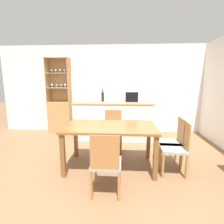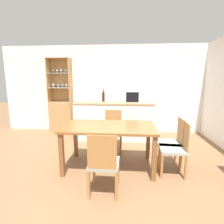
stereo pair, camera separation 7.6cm
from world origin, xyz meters
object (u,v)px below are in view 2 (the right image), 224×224
dining_chair_head_near (104,163)px  wine_bottle (103,97)px  dining_chair_side_right_near (175,148)px  display_cabinet (62,111)px  microwave (135,97)px  dining_chair_side_right_far (171,142)px  dining_chair_head_far (113,131)px  dining_table (109,131)px

dining_chair_head_near → wine_bottle: bearing=98.1°
dining_chair_side_right_near → wine_bottle: size_ratio=2.73×
display_cabinet → dining_chair_head_near: size_ratio=2.45×
microwave → wine_bottle: size_ratio=1.51×
dining_chair_head_near → dining_chair_side_right_far: bearing=39.7°
display_cabinet → dining_chair_side_right_near: display_cabinet is taller
dining_chair_side_right_far → wine_bottle: size_ratio=2.73×
dining_chair_head_far → dining_chair_side_right_near: bearing=140.8°
wine_bottle → dining_table: bearing=-79.0°
dining_chair_side_right_near → dining_chair_head_near: size_ratio=1.00×
dining_chair_side_right_near → microwave: 1.95m
dining_chair_side_right_far → microwave: (-0.61, 1.45, 0.69)m
dining_table → microwave: microwave is taller
microwave → wine_bottle: (-0.83, 0.06, -0.01)m
dining_table → dining_chair_side_right_far: 1.14m
display_cabinet → dining_chair_side_right_far: 3.40m
dining_chair_head_near → wine_bottle: (-0.32, 2.42, 0.68)m
dining_chair_head_near → dining_chair_head_far: (0.00, 1.54, 0.00)m
dining_chair_head_near → wine_bottle: 2.53m
dining_chair_side_right_far → microwave: microwave is taller
display_cabinet → dining_chair_head_far: bearing=-38.6°
dining_table → microwave: bearing=72.4°
dining_chair_head_far → microwave: size_ratio=1.81×
dining_table → wine_bottle: (-0.32, 1.65, 0.45)m
wine_bottle → display_cabinet: bearing=161.6°
dining_chair_side_right_near → dining_chair_head_far: same height
dining_chair_head_far → microwave: 1.18m
dining_table → dining_chair_head_near: 0.80m
dining_table → dining_chair_side_right_far: bearing=6.9°
dining_chair_side_right_near → wine_bottle: wine_bottle is taller
dining_table → dining_chair_head_far: bearing=90.0°
dining_chair_side_right_far → wine_bottle: bearing=45.0°
dining_table → dining_chair_head_near: dining_chair_head_near is taller
dining_table → dining_chair_head_far: size_ratio=1.78×
display_cabinet → dining_chair_head_near: 3.31m
display_cabinet → dining_chair_head_far: display_cabinet is taller
microwave → wine_bottle: 0.83m
dining_chair_side_right_near → microwave: bearing=22.9°
display_cabinet → dining_table: display_cabinet is taller
microwave → dining_table: bearing=-107.6°
dining_chair_head_near → dining_chair_side_right_far: 1.43m
dining_chair_head_far → dining_chair_side_right_far: same height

